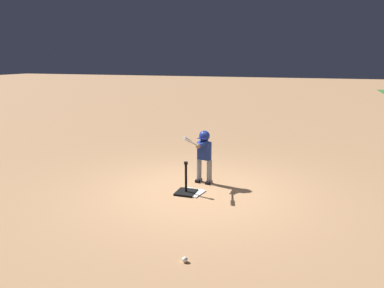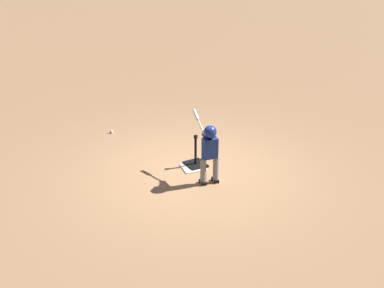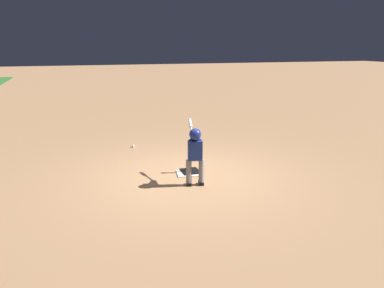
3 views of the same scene
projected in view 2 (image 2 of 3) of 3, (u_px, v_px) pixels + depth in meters
name	position (u px, v px, depth m)	size (l,w,h in m)	color
ground_plane	(193.00, 171.00, 8.69)	(90.00, 90.00, 0.00)	#AD7F56
home_plate	(193.00, 167.00, 8.82)	(0.44, 0.44, 0.02)	white
batting_tee	(196.00, 161.00, 8.88)	(0.42, 0.38, 0.65)	black
batter_child	(209.00, 147.00, 8.00)	(0.96, 0.37, 1.17)	gray
baseball	(112.00, 131.00, 10.42)	(0.07, 0.07, 0.07)	white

